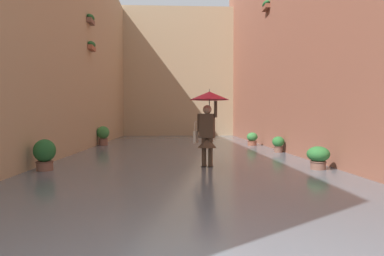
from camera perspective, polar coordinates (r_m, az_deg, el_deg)
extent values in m
plane|color=slate|center=(13.77, -1.68, -4.11)|extent=(60.00, 60.00, 0.00)
cube|color=slate|center=(13.77, -1.68, -3.93)|extent=(8.55, 28.73, 0.09)
cube|color=brown|center=(16.88, 11.80, 18.41)|extent=(0.20, 0.70, 0.18)
ellipsoid|color=#23602D|center=(16.93, 11.81, 18.93)|extent=(0.28, 0.76, 0.24)
cube|color=tan|center=(14.75, -21.16, 13.67)|extent=(1.80, 26.73, 8.96)
cube|color=brown|center=(16.06, -15.96, 16.14)|extent=(0.20, 0.70, 0.18)
ellipsoid|color=#23602D|center=(16.10, -15.97, 16.69)|extent=(0.28, 0.76, 0.24)
cube|color=#9E563D|center=(15.95, -15.82, 12.24)|extent=(0.20, 0.70, 0.18)
ellipsoid|color=#23602D|center=(15.98, -15.82, 12.81)|extent=(0.28, 0.76, 0.24)
cube|color=tan|center=(26.16, -2.18, 8.78)|extent=(11.35, 1.80, 9.19)
cube|color=black|center=(9.58, 1.92, -6.42)|extent=(0.18, 0.26, 0.10)
cylinder|color=#4C3828|center=(9.52, 1.93, -3.86)|extent=(0.15, 0.15, 0.76)
cube|color=black|center=(9.53, 2.98, -6.46)|extent=(0.18, 0.26, 0.10)
cylinder|color=#4C3828|center=(9.48, 2.98, -3.89)|extent=(0.15, 0.15, 0.76)
cube|color=#4C3828|center=(9.46, 2.46, 0.36)|extent=(0.43, 0.33, 0.64)
cone|color=#4C3828|center=(9.48, 2.45, -2.31)|extent=(0.64, 0.64, 0.28)
sphere|color=tan|center=(9.46, 2.46, 2.98)|extent=(0.23, 0.23, 0.23)
cylinder|color=#4C3828|center=(9.40, 3.82, 3.04)|extent=(0.11, 0.11, 0.44)
cylinder|color=#4C3828|center=(9.52, 1.12, 0.86)|extent=(0.11, 0.11, 0.48)
cylinder|color=black|center=(9.45, 2.82, 3.76)|extent=(0.02, 0.02, 0.48)
cone|color=red|center=(9.46, 2.82, 5.21)|extent=(1.05, 1.05, 0.22)
cylinder|color=black|center=(9.47, 2.82, 6.06)|extent=(0.01, 0.01, 0.08)
cube|color=beige|center=(9.53, 0.62, -1.45)|extent=(0.15, 0.28, 0.32)
torus|color=beige|center=(9.52, 0.62, 0.24)|extent=(0.12, 0.29, 0.30)
cylinder|color=brown|center=(9.59, 19.61, -5.97)|extent=(0.37, 0.37, 0.28)
torus|color=brown|center=(9.58, 19.61, -5.14)|extent=(0.41, 0.41, 0.04)
ellipsoid|color=#2D7033|center=(9.55, 19.63, -3.96)|extent=(0.57, 0.57, 0.39)
cylinder|color=brown|center=(17.09, -14.09, -2.35)|extent=(0.40, 0.40, 0.39)
torus|color=brown|center=(17.08, -14.09, -1.69)|extent=(0.44, 0.44, 0.04)
ellipsoid|color=#387F3D|center=(17.06, -14.10, -0.71)|extent=(0.58, 0.58, 0.59)
cylinder|color=brown|center=(16.78, 9.64, -2.58)|extent=(0.41, 0.41, 0.29)
torus|color=brown|center=(16.76, 9.65, -2.10)|extent=(0.45, 0.45, 0.04)
ellipsoid|color=#387F3D|center=(16.75, 9.65, -1.40)|extent=(0.50, 0.50, 0.41)
cylinder|color=brown|center=(9.60, -22.58, -5.94)|extent=(0.39, 0.39, 0.30)
torus|color=brown|center=(9.58, -22.59, -5.06)|extent=(0.43, 0.43, 0.04)
ellipsoid|color=#23602D|center=(9.55, -22.61, -3.37)|extent=(0.54, 0.54, 0.57)
cylinder|color=brown|center=(13.69, 13.68, -3.58)|extent=(0.29, 0.29, 0.30)
torus|color=brown|center=(13.68, 13.69, -2.96)|extent=(0.33, 0.33, 0.04)
ellipsoid|color=#2D7033|center=(13.66, 13.69, -2.14)|extent=(0.45, 0.45, 0.39)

